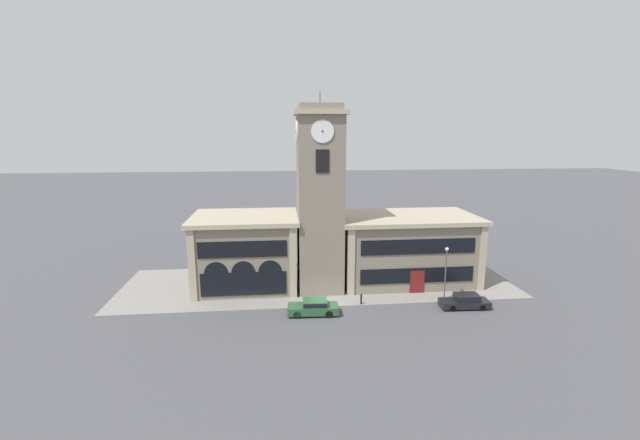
% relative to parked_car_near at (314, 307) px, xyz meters
% --- Properties ---
extents(ground_plane, '(300.00, 300.00, 0.00)m').
position_rel_parked_car_near_xyz_m(ground_plane, '(1.24, 1.33, -0.74)').
color(ground_plane, '#4C4C51').
extents(sidewalk_kerb, '(42.21, 13.18, 0.15)m').
position_rel_parked_car_near_xyz_m(sidewalk_kerb, '(1.24, 7.92, -0.67)').
color(sidewalk_kerb, gray).
rests_on(sidewalk_kerb, ground_plane).
extents(clock_tower, '(5.25, 5.25, 20.39)m').
position_rel_parked_car_near_xyz_m(clock_tower, '(1.24, 6.26, 8.90)').
color(clock_tower, gray).
rests_on(clock_tower, ground_plane).
extents(town_hall_left_wing, '(11.20, 9.22, 7.83)m').
position_rel_parked_car_near_xyz_m(town_hall_left_wing, '(-6.58, 8.21, 3.20)').
color(town_hall_left_wing, gray).
rests_on(town_hall_left_wing, ground_plane).
extents(town_hall_right_wing, '(15.23, 9.22, 7.52)m').
position_rel_parked_car_near_xyz_m(town_hall_right_wing, '(11.08, 8.22, 3.04)').
color(town_hall_right_wing, gray).
rests_on(town_hall_right_wing, ground_plane).
extents(parked_car_near, '(4.72, 2.07, 1.41)m').
position_rel_parked_car_near_xyz_m(parked_car_near, '(0.00, 0.00, 0.00)').
color(parked_car_near, '#285633').
rests_on(parked_car_near, ground_plane).
extents(parked_car_mid, '(4.70, 1.96, 1.38)m').
position_rel_parked_car_near_xyz_m(parked_car_mid, '(14.54, -0.00, -0.03)').
color(parked_car_mid, black).
rests_on(parked_car_mid, ground_plane).
extents(street_lamp, '(0.36, 0.36, 5.35)m').
position_rel_parked_car_near_xyz_m(street_lamp, '(13.24, 1.96, 2.96)').
color(street_lamp, '#4C4C51').
rests_on(street_lamp, sidewalk_kerb).
extents(bollard, '(0.18, 0.18, 1.06)m').
position_rel_parked_car_near_xyz_m(bollard, '(4.77, 1.60, -0.07)').
color(bollard, black).
rests_on(bollard, sidewalk_kerb).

